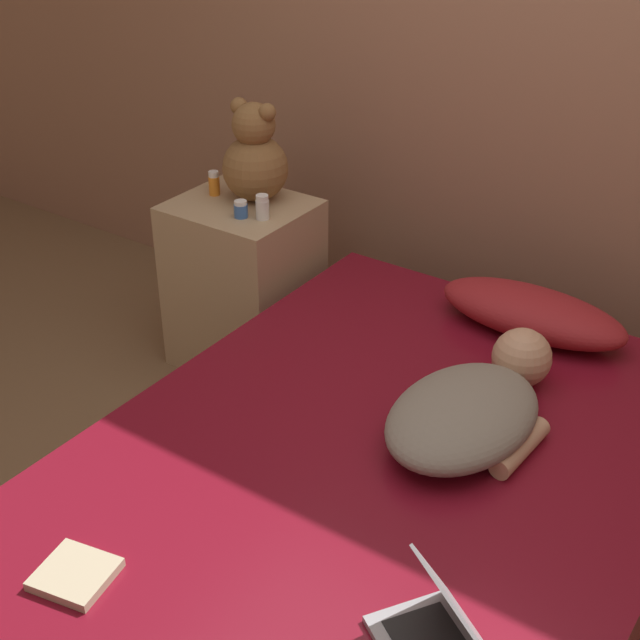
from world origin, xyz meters
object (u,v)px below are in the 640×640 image
Objects in this scene: pillow at (532,313)px; person_lying at (474,407)px; bottle_blue at (241,209)px; teddy_bear at (255,158)px; bottle_white at (262,207)px; book at (75,574)px; bottle_orange at (214,183)px.

person_lying reaches higher than pillow.
person_lying is 11.42× the size of bottle_blue.
teddy_bear is 0.22m from bottle_white.
pillow is at bearing 1.65° from teddy_bear.
bottle_blue is at bearing -70.45° from teddy_bear.
book is at bearing -68.29° from bottle_white.
pillow is 1.02m from bottle_white.
book is at bearing -104.41° from pillow.
teddy_bear is 1.77m from book.
teddy_bear reaches higher than person_lying.
bottle_blue is at bearing -155.98° from bottle_white.
bottle_white is (0.07, 0.03, 0.01)m from bottle_blue.
bottle_orange is (-1.28, -0.09, 0.19)m from pillow.
bottle_orange is (-0.22, 0.11, 0.02)m from bottle_blue.
bottle_white is 0.30m from bottle_orange.
person_lying reaches higher than book.
bottle_blue is at bearing -169.55° from pillow.
teddy_bear reaches higher than bottle_blue.
bottle_blue is (-1.15, 0.39, 0.17)m from person_lying.
bottle_white is at bearing 24.02° from bottle_blue.
teddy_bear reaches higher than pillow.
pillow is 6.98× the size of bottle_white.
person_lying is 7.62× the size of bottle_orange.
bottle_blue reaches higher than pillow.
person_lying is 1.47m from bottle_orange.
person_lying is 1.14m from book.
bottle_orange is at bearing 163.06° from person_lying.
bottle_white is (-0.99, -0.16, 0.19)m from pillow.
bottle_blue is 1.58m from book.
bottle_blue is 0.08m from bottle_white.
bottle_orange is at bearing 165.63° from bottle_white.
bottle_white is 0.97× the size of bottle_orange.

